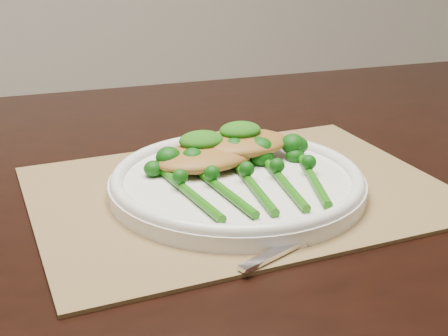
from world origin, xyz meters
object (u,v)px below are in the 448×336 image
object	(u,v)px
placemat	(239,191)
chicken_fillet_left	(205,157)
dinner_plate	(237,181)
broccolini_bundle	(253,185)

from	to	relation	value
placemat	chicken_fillet_left	distance (m)	0.06
dinner_plate	broccolini_bundle	bearing A→B (deg)	-83.91
dinner_plate	chicken_fillet_left	world-z (taller)	chicken_fillet_left
placemat	broccolini_bundle	world-z (taller)	broccolini_bundle
dinner_plate	broccolini_bundle	xyz separation A→B (m)	(0.00, -0.04, 0.01)
chicken_fillet_left	dinner_plate	bearing A→B (deg)	-71.67
dinner_plate	chicken_fillet_left	distance (m)	0.05
broccolini_bundle	placemat	bearing A→B (deg)	92.88
placemat	dinner_plate	bearing A→B (deg)	-139.52
placemat	dinner_plate	distance (m)	0.02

